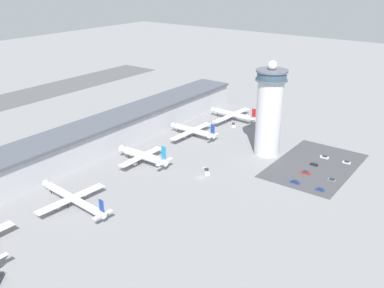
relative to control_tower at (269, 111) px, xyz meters
name	(u,v)px	position (x,y,z in m)	size (l,w,h in m)	color
ground_plane	(201,178)	(-48.18, 12.60, -25.76)	(1000.00, 1000.00, 0.00)	gray
terminal_building	(106,133)	(-48.18, 82.60, -17.20)	(235.41, 25.00, 16.92)	#B2B2B7
control_tower	(269,111)	(0.00, 0.00, 0.00)	(17.59, 17.59, 54.30)	silver
parking_lot_surface	(315,165)	(0.95, -29.19, -25.75)	(64.00, 40.00, 0.01)	#424247
airplane_gate_bravo	(72,198)	(-106.13, 42.40, -21.63)	(35.05, 45.25, 11.43)	white
airplane_gate_charlie	(142,156)	(-53.29, 48.41, -21.11)	(31.72, 32.94, 13.95)	white
airplane_gate_delta	(192,131)	(-4.55, 50.24, -21.48)	(37.57, 33.54, 11.95)	white
airplane_gate_echo	(233,115)	(38.01, 46.28, -21.39)	(40.33, 36.69, 12.18)	white
service_truck_baggage	(233,125)	(28.43, 39.70, -24.90)	(7.04, 5.69, 2.48)	black
service_truck_water	(206,171)	(-41.70, 13.64, -24.82)	(6.82, 6.59, 2.70)	black
car_white_wagon	(347,162)	(14.17, -42.20, -25.20)	(1.76, 4.30, 1.44)	black
car_silver_sedan	(306,172)	(-11.36, -29.01, -25.16)	(2.06, 4.45, 1.53)	black
car_black_suv	(320,190)	(-24.91, -42.08, -25.24)	(2.01, 4.31, 1.35)	black
car_blue_compact	(332,180)	(-11.71, -43.13, -25.21)	(1.95, 4.25, 1.42)	black
car_green_van	(314,164)	(0.89, -28.75, -25.17)	(1.90, 4.21, 1.52)	black
car_navy_sedan	(325,157)	(13.80, -29.80, -25.14)	(1.96, 4.82, 1.59)	black
car_maroon_suv	(295,182)	(-24.86, -29.00, -25.18)	(2.00, 4.85, 1.48)	black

